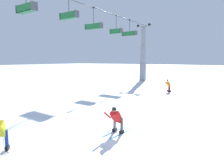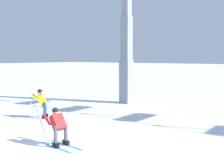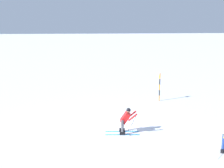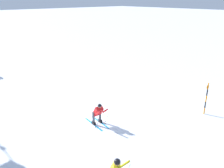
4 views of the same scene
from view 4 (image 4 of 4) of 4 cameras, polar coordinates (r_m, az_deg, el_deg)
ground_plane at (r=14.36m, az=-2.85°, el=-7.08°), size 260.00×260.00×0.00m
skier_carving_main at (r=12.75m, az=-3.43°, el=-7.06°), size 1.76×0.77×1.46m
trail_marker_pole at (r=14.83m, az=22.33°, el=-3.11°), size 0.07×0.28×2.03m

